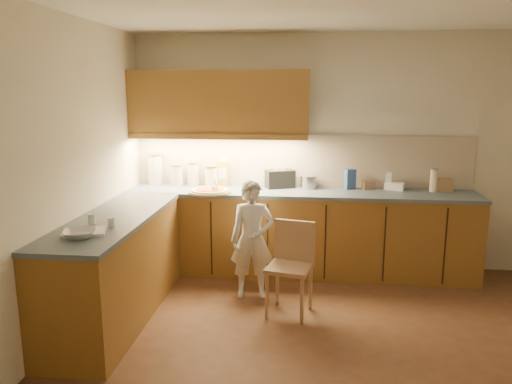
# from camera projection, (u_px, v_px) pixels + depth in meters

# --- Properties ---
(room) EXTENTS (4.54, 4.50, 2.62)m
(room) POSITION_uv_depth(u_px,v_px,m) (349.00, 135.00, 3.54)
(room) COLOR #54321C
(room) RESTS_ON ground
(l_counter) EXTENTS (3.77, 2.62, 0.92)m
(l_counter) POSITION_uv_depth(u_px,v_px,m) (245.00, 242.00, 5.10)
(l_counter) COLOR olive
(l_counter) RESTS_ON ground
(backsplash) EXTENTS (3.75, 0.02, 0.58)m
(backsplash) POSITION_uv_depth(u_px,v_px,m) (301.00, 161.00, 5.60)
(backsplash) COLOR #C5B298
(backsplash) RESTS_ON l_counter
(upper_cabinets) EXTENTS (1.95, 0.36, 0.73)m
(upper_cabinets) POSITION_uv_depth(u_px,v_px,m) (219.00, 103.00, 5.42)
(upper_cabinets) COLOR olive
(upper_cabinets) RESTS_ON ground
(pizza_on_board) EXTENTS (0.45, 0.45, 0.18)m
(pizza_on_board) POSITION_uv_depth(u_px,v_px,m) (210.00, 191.00, 5.29)
(pizza_on_board) COLOR #A17F50
(pizza_on_board) RESTS_ON l_counter
(child) EXTENTS (0.45, 0.33, 1.15)m
(child) POSITION_uv_depth(u_px,v_px,m) (252.00, 239.00, 4.81)
(child) COLOR silver
(child) RESTS_ON ground
(wooden_chair) EXTENTS (0.45, 0.45, 0.83)m
(wooden_chair) POSITION_uv_depth(u_px,v_px,m) (292.00, 261.00, 4.49)
(wooden_chair) COLOR tan
(wooden_chair) RESTS_ON ground
(mixing_bowl) EXTENTS (0.30, 0.30, 0.06)m
(mixing_bowl) POSITION_uv_depth(u_px,v_px,m) (80.00, 234.00, 3.68)
(mixing_bowl) COLOR white
(mixing_bowl) RESTS_ON l_counter
(canister_a) EXTENTS (0.18, 0.18, 0.35)m
(canister_a) POSITION_uv_depth(u_px,v_px,m) (155.00, 169.00, 5.72)
(canister_a) COLOR beige
(canister_a) RESTS_ON l_counter
(canister_b) EXTENTS (0.14, 0.14, 0.25)m
(canister_b) POSITION_uv_depth(u_px,v_px,m) (177.00, 175.00, 5.65)
(canister_b) COLOR beige
(canister_b) RESTS_ON l_counter
(canister_c) EXTENTS (0.14, 0.14, 0.27)m
(canister_c) POSITION_uv_depth(u_px,v_px,m) (193.00, 174.00, 5.68)
(canister_c) COLOR silver
(canister_c) RESTS_ON l_counter
(canister_d) EXTENTS (0.15, 0.15, 0.24)m
(canister_d) POSITION_uv_depth(u_px,v_px,m) (211.00, 176.00, 5.60)
(canister_d) COLOR silver
(canister_d) RESTS_ON l_counter
(oil_jug) EXTENTS (0.12, 0.10, 0.33)m
(oil_jug) POSITION_uv_depth(u_px,v_px,m) (223.00, 172.00, 5.64)
(oil_jug) COLOR gold
(oil_jug) RESTS_ON l_counter
(toaster) EXTENTS (0.35, 0.28, 0.20)m
(toaster) POSITION_uv_depth(u_px,v_px,m) (280.00, 179.00, 5.54)
(toaster) COLOR black
(toaster) RESTS_ON l_counter
(steel_pot) EXTENTS (0.19, 0.19, 0.15)m
(steel_pot) POSITION_uv_depth(u_px,v_px,m) (308.00, 182.00, 5.51)
(steel_pot) COLOR #B2B2B7
(steel_pot) RESTS_ON l_counter
(blue_box) EXTENTS (0.13, 0.12, 0.22)m
(blue_box) POSITION_uv_depth(u_px,v_px,m) (350.00, 179.00, 5.47)
(blue_box) COLOR #325496
(blue_box) RESTS_ON l_counter
(card_box_a) EXTENTS (0.14, 0.12, 0.09)m
(card_box_a) POSITION_uv_depth(u_px,v_px,m) (368.00, 185.00, 5.48)
(card_box_a) COLOR tan
(card_box_a) RESTS_ON l_counter
(white_bottle) EXTENTS (0.07, 0.07, 0.19)m
(white_bottle) POSITION_uv_depth(u_px,v_px,m) (388.00, 181.00, 5.46)
(white_bottle) COLOR white
(white_bottle) RESTS_ON l_counter
(flat_pack) EXTENTS (0.23, 0.19, 0.08)m
(flat_pack) POSITION_uv_depth(u_px,v_px,m) (394.00, 186.00, 5.45)
(flat_pack) COLOR white
(flat_pack) RESTS_ON l_counter
(tall_jar) EXTENTS (0.08, 0.08, 0.25)m
(tall_jar) POSITION_uv_depth(u_px,v_px,m) (434.00, 180.00, 5.33)
(tall_jar) COLOR white
(tall_jar) RESTS_ON l_counter
(card_box_b) EXTENTS (0.19, 0.15, 0.14)m
(card_box_b) POSITION_uv_depth(u_px,v_px,m) (443.00, 185.00, 5.35)
(card_box_b) COLOR tan
(card_box_b) RESTS_ON l_counter
(dough_cloth) EXTENTS (0.37, 0.33, 0.02)m
(dough_cloth) POSITION_uv_depth(u_px,v_px,m) (84.00, 232.00, 3.79)
(dough_cloth) COLOR white
(dough_cloth) RESTS_ON l_counter
(spice_jar_a) EXTENTS (0.06, 0.06, 0.08)m
(spice_jar_a) POSITION_uv_depth(u_px,v_px,m) (92.00, 219.00, 4.06)
(spice_jar_a) COLOR silver
(spice_jar_a) RESTS_ON l_counter
(spice_jar_b) EXTENTS (0.07, 0.07, 0.07)m
(spice_jar_b) POSITION_uv_depth(u_px,v_px,m) (111.00, 222.00, 3.98)
(spice_jar_b) COLOR white
(spice_jar_b) RESTS_ON l_counter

